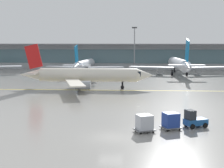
{
  "coord_description": "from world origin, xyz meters",
  "views": [
    {
      "loc": [
        2.78,
        -32.58,
        9.78
      ],
      "look_at": [
        -1.54,
        20.63,
        3.0
      ],
      "focal_mm": 51.64,
      "sensor_mm": 36.0,
      "label": 1
    }
  ],
  "objects_px": {
    "gate_airplane_2": "(179,64)",
    "taxiing_regional_jet": "(87,75)",
    "baggage_tug": "(194,120)",
    "cargo_dolly_lead": "(171,120)",
    "gate_airplane_1": "(85,65)",
    "cargo_dolly_trailing": "(144,123)",
    "apron_light_mast_1": "(134,47)"
  },
  "relations": [
    {
      "from": "cargo_dolly_lead",
      "to": "gate_airplane_2",
      "type": "bearing_deg",
      "value": 58.8
    },
    {
      "from": "gate_airplane_2",
      "to": "cargo_dolly_lead",
      "type": "bearing_deg",
      "value": 170.09
    },
    {
      "from": "gate_airplane_1",
      "to": "cargo_dolly_trailing",
      "type": "bearing_deg",
      "value": -162.34
    },
    {
      "from": "baggage_tug",
      "to": "gate_airplane_2",
      "type": "bearing_deg",
      "value": 61.15
    },
    {
      "from": "gate_airplane_1",
      "to": "apron_light_mast_1",
      "type": "bearing_deg",
      "value": -53.93
    },
    {
      "from": "gate_airplane_2",
      "to": "baggage_tug",
      "type": "distance_m",
      "value": 63.9
    },
    {
      "from": "gate_airplane_2",
      "to": "taxiing_regional_jet",
      "type": "xyz_separation_m",
      "value": [
        -23.6,
        -32.68,
        -0.41
      ]
    },
    {
      "from": "gate_airplane_2",
      "to": "cargo_dolly_lead",
      "type": "xyz_separation_m",
      "value": [
        -8.8,
        -64.79,
        -2.26
      ]
    },
    {
      "from": "taxiing_regional_jet",
      "to": "baggage_tug",
      "type": "relative_size",
      "value": 9.91
    },
    {
      "from": "gate_airplane_1",
      "to": "cargo_dolly_lead",
      "type": "xyz_separation_m",
      "value": [
        21.34,
        -68.7,
        -1.74
      ]
    },
    {
      "from": "cargo_dolly_lead",
      "to": "apron_light_mast_1",
      "type": "height_order",
      "value": "apron_light_mast_1"
    },
    {
      "from": "taxiing_regional_jet",
      "to": "apron_light_mast_1",
      "type": "relative_size",
      "value": 1.88
    },
    {
      "from": "gate_airplane_2",
      "to": "cargo_dolly_trailing",
      "type": "xyz_separation_m",
      "value": [
        -11.82,
        -66.09,
        -2.26
      ]
    },
    {
      "from": "apron_light_mast_1",
      "to": "gate_airplane_2",
      "type": "bearing_deg",
      "value": -46.03
    },
    {
      "from": "taxiing_regional_jet",
      "to": "baggage_tug",
      "type": "bearing_deg",
      "value": -61.66
    },
    {
      "from": "taxiing_regional_jet",
      "to": "cargo_dolly_trailing",
      "type": "relative_size",
      "value": 11.38
    },
    {
      "from": "taxiing_regional_jet",
      "to": "apron_light_mast_1",
      "type": "distance_m",
      "value": 48.44
    },
    {
      "from": "baggage_tug",
      "to": "cargo_dolly_lead",
      "type": "height_order",
      "value": "baggage_tug"
    },
    {
      "from": "cargo_dolly_lead",
      "to": "apron_light_mast_1",
      "type": "bearing_deg",
      "value": 70.26
    },
    {
      "from": "baggage_tug",
      "to": "cargo_dolly_lead",
      "type": "bearing_deg",
      "value": 180.0
    },
    {
      "from": "taxiing_regional_jet",
      "to": "apron_light_mast_1",
      "type": "height_order",
      "value": "apron_light_mast_1"
    },
    {
      "from": "gate_airplane_2",
      "to": "apron_light_mast_1",
      "type": "xyz_separation_m",
      "value": [
        -13.95,
        14.46,
        5.12
      ]
    },
    {
      "from": "taxiing_regional_jet",
      "to": "baggage_tug",
      "type": "xyz_separation_m",
      "value": [
        17.6,
        -30.89,
        -2.01
      ]
    },
    {
      "from": "gate_airplane_1",
      "to": "cargo_dolly_lead",
      "type": "relative_size",
      "value": 10.99
    },
    {
      "from": "gate_airplane_2",
      "to": "cargo_dolly_trailing",
      "type": "bearing_deg",
      "value": 167.69
    },
    {
      "from": "apron_light_mast_1",
      "to": "cargo_dolly_lead",
      "type": "bearing_deg",
      "value": -86.28
    },
    {
      "from": "cargo_dolly_trailing",
      "to": "gate_airplane_2",
      "type": "bearing_deg",
      "value": 56.4
    },
    {
      "from": "gate_airplane_2",
      "to": "baggage_tug",
      "type": "height_order",
      "value": "gate_airplane_2"
    },
    {
      "from": "cargo_dolly_lead",
      "to": "cargo_dolly_trailing",
      "type": "xyz_separation_m",
      "value": [
        -3.01,
        -1.31,
        0.0
      ]
    },
    {
      "from": "gate_airplane_2",
      "to": "taxiing_regional_jet",
      "type": "height_order",
      "value": "gate_airplane_2"
    },
    {
      "from": "cargo_dolly_trailing",
      "to": "apron_light_mast_1",
      "type": "height_order",
      "value": "apron_light_mast_1"
    },
    {
      "from": "cargo_dolly_trailing",
      "to": "cargo_dolly_lead",
      "type": "bearing_deg",
      "value": 0.0
    }
  ]
}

